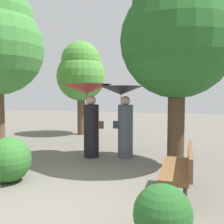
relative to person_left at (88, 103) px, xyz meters
The scene contains 8 objects.
ground_plane 3.53m from the person_left, 80.57° to the right, with size 40.00×40.00×0.00m, color #6B665B.
person_left is the anchor object (origin of this frame).
person_right 0.94m from the person_left, 14.06° to the left, with size 1.20×1.20×1.93m.
park_bench 3.44m from the person_left, 42.80° to the right, with size 0.52×1.51×0.83m.
tree_near_left 4.16m from the person_left, 114.31° to the left, with size 2.02×2.02×3.90m.
tree_near_right 2.90m from the person_left, ahead, with size 2.64×2.64×4.78m.
bush_path_right 4.47m from the person_left, 58.80° to the right, with size 0.69×0.69×0.69m, color #235B23.
bush_behind_bench 2.67m from the person_left, 109.37° to the right, with size 0.88×0.88×0.88m, color #2D6B28.
Camera 1 is at (1.90, -3.51, 1.73)m, focal length 42.07 mm.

